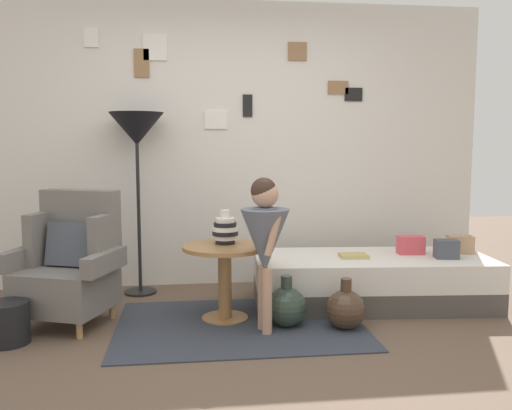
% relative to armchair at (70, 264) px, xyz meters
% --- Properties ---
extents(ground_plane, '(12.00, 12.00, 0.00)m').
position_rel_armchair_xyz_m(ground_plane, '(1.23, -0.91, -0.44)').
color(ground_plane, brown).
extents(gallery_wall, '(4.80, 0.12, 2.60)m').
position_rel_armchair_xyz_m(gallery_wall, '(1.23, 1.04, 0.86)').
color(gallery_wall, silver).
rests_on(gallery_wall, ground).
extents(rug, '(1.77, 1.27, 0.01)m').
position_rel_armchair_xyz_m(rug, '(1.23, -0.23, -0.43)').
color(rug, '#333842').
rests_on(rug, ground).
extents(armchair, '(0.88, 0.77, 0.97)m').
position_rel_armchair_xyz_m(armchair, '(0.00, 0.00, 0.00)').
color(armchair, tan).
rests_on(armchair, ground).
extents(daybed, '(1.96, 0.94, 0.40)m').
position_rel_armchair_xyz_m(daybed, '(2.35, 0.17, -0.24)').
color(daybed, '#4C4742').
rests_on(daybed, ground).
extents(pillow_head, '(0.23, 0.16, 0.15)m').
position_rel_armchair_xyz_m(pillow_head, '(3.12, 0.20, 0.03)').
color(pillow_head, tan).
rests_on(pillow_head, daybed).
extents(pillow_mid, '(0.19, 0.14, 0.15)m').
position_rel_armchair_xyz_m(pillow_mid, '(2.91, 0.02, 0.04)').
color(pillow_mid, '#474C56').
rests_on(pillow_mid, daybed).
extents(pillow_back, '(0.22, 0.14, 0.15)m').
position_rel_armchair_xyz_m(pillow_back, '(2.70, 0.22, 0.04)').
color(pillow_back, '#D64C56').
rests_on(pillow_back, daybed).
extents(side_table, '(0.63, 0.63, 0.57)m').
position_rel_armchair_xyz_m(side_table, '(1.13, -0.08, -0.03)').
color(side_table, '#9E7042').
rests_on(side_table, ground).
extents(vase_striped, '(0.19, 0.19, 0.25)m').
position_rel_armchair_xyz_m(vase_striped, '(1.14, -0.02, 0.23)').
color(vase_striped, black).
rests_on(vase_striped, side_table).
extents(floor_lamp, '(0.47, 0.47, 1.58)m').
position_rel_armchair_xyz_m(floor_lamp, '(0.43, 0.73, 0.95)').
color(floor_lamp, black).
rests_on(floor_lamp, ground).
extents(person_child, '(0.34, 0.34, 1.09)m').
position_rel_armchair_xyz_m(person_child, '(1.39, -0.39, 0.25)').
color(person_child, tan).
rests_on(person_child, ground).
extents(book_on_daybed, '(0.23, 0.17, 0.03)m').
position_rel_armchair_xyz_m(book_on_daybed, '(2.18, 0.14, -0.02)').
color(book_on_daybed, tan).
rests_on(book_on_daybed, daybed).
extents(demijohn_near, '(0.29, 0.29, 0.37)m').
position_rel_armchair_xyz_m(demijohn_near, '(1.56, -0.29, -0.29)').
color(demijohn_near, '#2D3D33').
rests_on(demijohn_near, ground).
extents(demijohn_far, '(0.28, 0.28, 0.37)m').
position_rel_armchair_xyz_m(demijohn_far, '(1.97, -0.39, -0.29)').
color(demijohn_far, '#473323').
rests_on(demijohn_far, ground).
extents(magazine_basket, '(0.28, 0.28, 0.28)m').
position_rel_armchair_xyz_m(magazine_basket, '(-0.33, -0.39, -0.30)').
color(magazine_basket, black).
rests_on(magazine_basket, ground).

